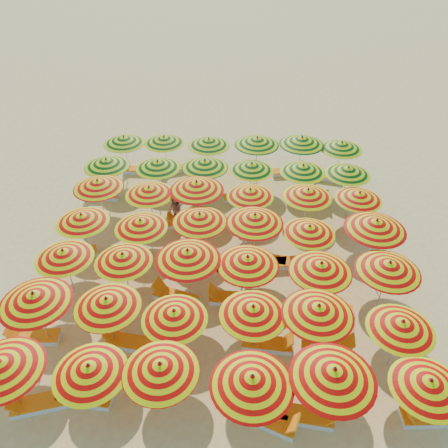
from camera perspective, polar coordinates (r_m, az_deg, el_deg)
The scene contains 70 objects.
ground at distance 18.61m, azimuth -0.09°, elevation -4.85°, with size 120.00×120.00×0.00m, color #F0CB6A.
umbrella_0 at distance 14.02m, azimuth -27.06°, elevation -16.12°, with size 2.37×2.37×2.44m.
umbrella_1 at distance 13.28m, azimuth -17.18°, elevation -17.68°, with size 2.76×2.76×2.26m.
umbrella_2 at distance 12.81m, azimuth -8.31°, elevation -18.08°, with size 2.24×2.24×2.33m.
umbrella_3 at distance 12.36m, azimuth 3.70°, elevation -19.74°, with size 2.60×2.60×2.46m.
umbrella_4 at distance 12.71m, azimuth 14.15°, elevation -18.44°, with size 3.14×3.14×2.54m.
umbrella_5 at distance 13.71m, azimuth 25.24°, elevation -18.38°, with size 2.37×2.37×2.22m.
umbrella_6 at distance 15.36m, azimuth -23.53°, elevation -8.83°, with size 2.84×2.84×2.49m.
umbrella_7 at distance 14.66m, azimuth -15.04°, elevation -9.88°, with size 2.25×2.25×2.33m.
umbrella_8 at distance 14.04m, azimuth -6.52°, elevation -11.66°, with size 2.44×2.44×2.24m.
umbrella_9 at distance 13.99m, azimuth 3.82°, elevation -11.18°, with size 2.40×2.40×2.33m.
umbrella_10 at distance 14.16m, azimuth 12.21°, elevation -10.91°, with size 2.88×2.88×2.43m.
umbrella_11 at distance 14.73m, azimuth 22.21°, elevation -12.14°, with size 2.74×2.74×2.23m.
umbrella_12 at distance 16.97m, azimuth -20.22°, elevation -3.71°, with size 2.44×2.44×2.26m.
umbrella_13 at distance 16.23m, azimuth -13.06°, elevation -4.28°, with size 2.22×2.22×2.24m.
umbrella_14 at distance 15.62m, azimuth -4.76°, elevation -4.01°, with size 2.74×2.74×2.52m.
umbrella_15 at distance 15.49m, azimuth 3.09°, elevation -4.82°, with size 2.89×2.89×2.41m.
umbrella_16 at distance 15.63m, azimuth 12.54°, elevation -5.52°, with size 2.96×2.96×2.38m.
umbrella_17 at distance 16.28m, azimuth 20.74°, elevation -5.23°, with size 2.63×2.63×2.42m.
umbrella_18 at distance 18.52m, azimuth -18.06°, elevation 0.73°, with size 2.54×2.54×2.28m.
umbrella_19 at distance 17.66m, azimuth -10.83°, elevation 0.04°, with size 2.15×2.15×2.25m.
umbrella_20 at distance 17.50m, azimuth -3.21°, elevation 0.82°, with size 2.38×2.38×2.39m.
umbrella_21 at distance 17.35m, azimuth 4.05°, elevation 0.70°, with size 2.92×2.92×2.46m.
umbrella_22 at distance 17.45m, azimuth 11.08°, elevation -0.70°, with size 2.11×2.11×2.20m.
umbrella_23 at distance 17.86m, azimuth 19.24°, elevation -0.10°, with size 3.06×3.06×2.55m.
umbrella_24 at distance 20.31m, azimuth -16.13°, elevation 5.05°, with size 2.45×2.45×2.40m.
umbrella_25 at distance 19.53m, azimuth -9.73°, elevation 4.33°, with size 2.57×2.57×2.29m.
umbrella_26 at distance 19.20m, azimuth -3.60°, elevation 5.00°, with size 2.90×2.90×2.54m.
umbrella_27 at distance 19.26m, azimuth 3.44°, elevation 4.10°, with size 2.75×2.75×2.22m.
umbrella_28 at distance 19.40m, azimuth 10.88°, elevation 3.98°, with size 2.74×2.74×2.31m.
umbrella_29 at distance 19.96m, azimuth 17.24°, elevation 3.52°, with size 2.13×2.13×2.18m.
umbrella_30 at distance 22.02m, azimuth -15.08°, elevation 7.75°, with size 2.86×2.86×2.34m.
umbrella_31 at distance 21.42m, azimuth -8.65°, elevation 7.70°, with size 2.40×2.40×2.30m.
umbrella_32 at distance 21.13m, azimuth -2.51°, elevation 7.85°, with size 2.75×2.75×2.37m.
umbrella_33 at distance 21.21m, azimuth 3.64°, elevation 7.47°, with size 2.31×2.31×2.20m.
umbrella_34 at distance 21.19m, azimuth 10.27°, elevation 7.14°, with size 2.57×2.57×2.30m.
umbrella_35 at distance 21.53m, azimuth 15.89°, elevation 6.72°, with size 2.64×2.64×2.28m.
umbrella_36 at distance 24.04m, azimuth -12.94°, elevation 10.67°, with size 2.83×2.83×2.32m.
umbrella_37 at distance 23.77m, azimuth -7.82°, elevation 10.85°, with size 2.42×2.42×2.27m.
umbrella_38 at distance 23.23m, azimuth -2.00°, elevation 10.64°, with size 2.32×2.32×2.31m.
umbrella_39 at distance 23.12m, azimuth 4.35°, elevation 10.73°, with size 2.78×2.78×2.45m.
umbrella_40 at distance 23.40m, azimuth 10.13°, elevation 10.66°, with size 2.87×2.87×2.48m.
umbrella_41 at distance 23.68m, azimuth 15.09°, elevation 9.87°, with size 2.82×2.82×2.31m.
lounger_0 at distance 15.39m, azimuth -23.00°, elevation -20.76°, with size 1.83×1.06×0.69m.
lounger_1 at distance 15.03m, azimuth -17.49°, elevation -20.77°, with size 1.77×0.71×0.69m.
lounger_2 at distance 14.13m, azimuth 5.99°, elevation -24.13°, with size 1.83×1.15×0.69m.
lounger_3 at distance 14.34m, azimuth 10.70°, elevation -23.41°, with size 1.78×0.76×0.69m.
lounger_4 at distance 15.36m, azimuth 25.12°, elevation -21.84°, with size 1.77×0.71×0.69m.
lounger_5 at distance 17.06m, azimuth -23.64°, elevation -13.36°, with size 1.77×0.70×0.69m.
lounger_6 at distance 15.90m, azimuth -12.21°, elevation -14.88°, with size 1.79×0.78×0.69m.
lounger_7 at distance 15.61m, azimuth 5.81°, elevation -15.31°, with size 1.77×0.70×0.69m.
lounger_8 at distance 15.89m, azimuth 13.39°, elevation -15.22°, with size 1.78×0.76×0.69m.
lounger_9 at distance 17.05m, azimuth -6.47°, elevation -9.39°, with size 1.83×1.10×0.69m.
lounger_10 at distance 16.89m, azimuth 0.81°, elevation -9.67°, with size 1.74×0.60×0.69m.
lounger_11 at distance 17.04m, azimuth 13.38°, elevation -10.49°, with size 1.82×1.02×0.69m.
lounger_12 at distance 19.72m, azimuth -18.81°, elevation -3.81°, with size 1.82×1.22×0.69m.
lounger_13 at distance 18.53m, azimuth 5.33°, elevation -4.63°, with size 1.80×0.82×0.69m.
lounger_14 at distance 18.54m, azimuth 8.89°, elevation -4.97°, with size 1.80×0.85×0.69m.
lounger_15 at distance 20.48m, azimuth -5.04°, elevation 0.14°, with size 1.77×0.71×0.69m.
lounger_16 at distance 20.25m, azimuth 1.83°, elevation -0.20°, with size 1.83×1.04×0.69m.
lounger_17 at distance 21.17m, azimuth 17.63°, elevation -0.32°, with size 1.79×0.79×0.69m.
lounger_18 at distance 23.11m, azimuth -15.81°, elevation 3.54°, with size 1.76×0.68×0.69m.
lounger_19 at distance 22.21m, azimuth 2.16°, elevation 3.60°, with size 1.83×1.05×0.69m.
lounger_20 at distance 22.35m, azimuth 11.24°, elevation 3.06°, with size 1.76×0.69×0.69m.
lounger_21 at distance 24.91m, azimuth -11.15°, elevation 6.96°, with size 1.73×0.58×0.69m.
lounger_22 at distance 24.66m, azimuth -6.25°, elevation 7.15°, with size 1.82×1.18×0.69m.
lounger_23 at distance 24.53m, azimuth 8.40°, elevation 6.78°, with size 1.81×0.87×0.69m.
lounger_24 at distance 24.47m, azimuth 13.01°, elevation 6.08°, with size 1.82×0.97×0.69m.
beachgoer_b at distance 20.28m, azimuth -6.38°, elevation 1.72°, with size 0.73×0.57×1.50m, color tan.
beachgoer_a at distance 17.97m, azimuth 2.59°, elevation -3.60°, with size 0.53×0.35×1.46m, color #DFAA7D.
Camera 1 is at (0.85, -13.71, 12.55)m, focal length 35.00 mm.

